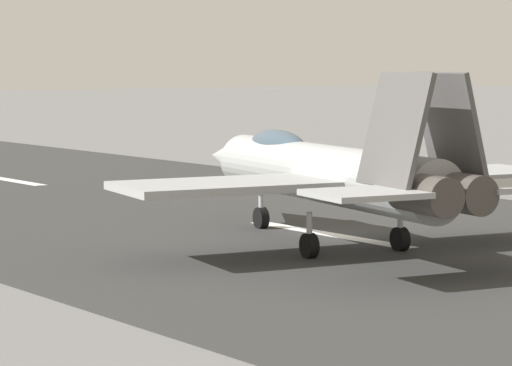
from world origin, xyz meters
TOP-DOWN VIEW (x-y plane):
  - ground_plane at (0.00, 0.00)m, footprint 400.00×400.00m
  - runway_strip at (-0.02, 0.00)m, footprint 240.00×26.00m
  - fighter_jet at (-2.11, 1.85)m, footprint 17.24×14.76m
  - marker_cone_mid at (5.40, -13.31)m, footprint 0.44×0.44m

SIDE VIEW (x-z plane):
  - ground_plane at x=0.00m, z-range 0.00..0.00m
  - runway_strip at x=-0.02m, z-range 0.00..0.02m
  - marker_cone_mid at x=5.40m, z-range 0.00..0.55m
  - fighter_jet at x=-2.11m, z-range -0.40..5.20m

